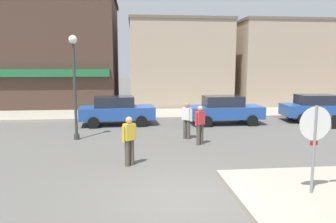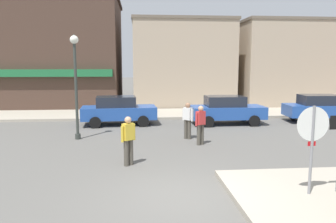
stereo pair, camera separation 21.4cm
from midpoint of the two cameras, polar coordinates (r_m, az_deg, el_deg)
name	(u,v)px [view 2 (the right image)]	position (r m, az deg, el deg)	size (l,w,h in m)	color
ground_plane	(181,196)	(8.42, 3.03, -14.55)	(160.00, 160.00, 0.00)	#5B5954
kerb_far	(155,114)	(21.46, -2.03, -0.40)	(80.00, 4.00, 0.15)	#A89E8C
stop_sign	(312,139)	(8.54, 24.47, -4.31)	(0.82, 0.08, 2.30)	gray
lamp_post	(75,72)	(14.66, -15.43, 6.70)	(0.36, 0.36, 4.54)	#333833
parked_car_nearest	(118,110)	(18.03, -8.31, 0.25)	(4.11, 2.10, 1.56)	#234C9E
parked_car_second	(227,110)	(18.34, 10.50, 0.34)	(4.02, 1.92, 1.56)	#234C9E
parked_car_third	(321,108)	(20.73, 25.30, 0.58)	(4.11, 2.09, 1.56)	#234C9E
pedestrian_crossing_near	(200,124)	(13.39, 6.14, -2.17)	(0.51, 0.38, 1.61)	#4C473D
pedestrian_crossing_far	(128,139)	(10.66, -6.36, -4.83)	(0.49, 0.41, 1.61)	#4C473D
pedestrian_kerb_side	(188,119)	(14.43, 3.87, -1.40)	(0.46, 0.45, 1.61)	#4C473D
building_corner_shop	(61,52)	(28.04, -17.86, 9.76)	(9.49, 8.82, 8.48)	#473328
building_storefront_left_near	(180,64)	(27.31, 2.32, 8.30)	(7.74, 7.73, 6.68)	tan
building_storefront_left_mid	(285,64)	(28.56, 19.84, 7.81)	(7.83, 5.96, 6.67)	tan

